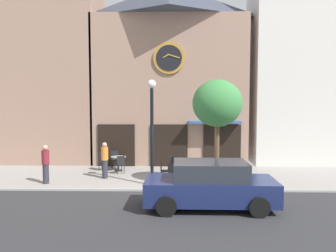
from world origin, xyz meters
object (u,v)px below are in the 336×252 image
Objects in this scene: cafe_chair_right_end at (173,172)px; pedestrian_orange at (105,160)px; street_tree at (217,104)px; cafe_chair_outer at (115,158)px; cafe_chair_facing_wall at (163,169)px; pedestrian_maroon at (46,164)px; cafe_table_near_door at (118,160)px; street_lamp at (152,132)px; cafe_chair_curbside at (120,163)px; cafe_table_rightmost at (181,169)px; cafe_table_leftmost at (219,171)px; cafe_chair_corner at (175,165)px; cafe_chair_near_tree at (102,160)px; parked_car_navy at (210,185)px.

cafe_chair_right_end is 3.31m from pedestrian_orange.
cafe_chair_outer is at bearing 140.52° from street_tree.
cafe_chair_facing_wall is 0.54× the size of pedestrian_maroon.
cafe_chair_facing_wall reaches higher than cafe_table_near_door.
cafe_chair_outer is at bearing 89.58° from pedestrian_orange.
cafe_table_near_door is 1.76m from pedestrian_orange.
pedestrian_maroon is at bearing 177.22° from street_lamp.
pedestrian_maroon reaches higher than cafe_chair_curbside.
cafe_table_rightmost is 0.98× the size of cafe_table_leftmost.
cafe_chair_facing_wall and cafe_chair_corner have the same top height.
pedestrian_maroon is 1.00× the size of pedestrian_orange.
pedestrian_orange is (-4.95, 1.57, -2.58)m from street_tree.
cafe_chair_facing_wall reaches higher than cafe_table_rightmost.
cafe_table_near_door is 0.86× the size of cafe_chair_near_tree.
pedestrian_orange is (-3.24, -0.57, 0.33)m from cafe_chair_corner.
street_lamp is 6.09× the size of cafe_table_leftmost.
cafe_table_leftmost is 2.25m from cafe_chair_corner.
cafe_table_leftmost is at bearing -6.93° from pedestrian_orange.
cafe_table_rightmost is at bearing -27.09° from cafe_chair_near_tree.
pedestrian_maroon is at bearing -134.37° from cafe_table_near_door.
pedestrian_maroon is (-2.68, -2.74, 0.32)m from cafe_table_near_door.
pedestrian_maroon reaches higher than cafe_chair_outer.
cafe_chair_outer is at bearing 51.32° from cafe_chair_near_tree.
cafe_chair_right_end is 4.61m from cafe_chair_near_tree.
pedestrian_orange reaches higher than cafe_chair_right_end.
parked_car_navy is (1.25, -3.24, 0.23)m from cafe_chair_right_end.
street_lamp reaches higher than cafe_chair_corner.
cafe_chair_outer is at bearing 56.27° from pedestrian_maroon.
cafe_chair_right_end is 1.00× the size of cafe_chair_curbside.
cafe_chair_near_tree is at bearing 152.91° from cafe_table_rightmost.
cafe_table_leftmost is (1.66, -0.37, 0.01)m from cafe_table_rightmost.
cafe_table_leftmost is 6.18m from cafe_chair_near_tree.
cafe_table_leftmost is 0.81× the size of cafe_chair_facing_wall.
cafe_chair_corner is 5.82m from pedestrian_maroon.
cafe_chair_corner is (0.53, 1.04, 0.00)m from cafe_chair_facing_wall.
street_lamp is at bearing -29.19° from pedestrian_orange.
cafe_chair_facing_wall is (2.69, -2.96, 0.00)m from cafe_chair_outer.
pedestrian_orange is (-0.34, -1.70, 0.32)m from cafe_table_near_door.
cafe_chair_facing_wall is (-0.78, -0.21, 0.03)m from cafe_table_rightmost.
cafe_chair_near_tree is at bearing 143.07° from cafe_chair_right_end.
cafe_chair_corner is 0.54× the size of pedestrian_orange.
parked_car_navy is (4.39, -6.70, 0.23)m from cafe_chair_outer.
street_tree is 4.92× the size of cafe_chair_curbside.
cafe_chair_outer is 3.75m from cafe_chair_corner.
cafe_chair_near_tree is (-5.68, 2.43, 0.02)m from cafe_table_leftmost.
street_lamp is 3.93m from cafe_table_near_door.
cafe_table_near_door is 0.86m from cafe_chair_outer.
cafe_chair_facing_wall is at bearing 114.35° from parked_car_navy.
parked_car_navy is at bearing -43.70° from pedestrian_orange.
street_lamp reaches higher than cafe_table_rightmost.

